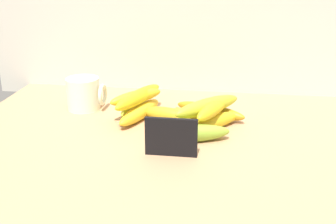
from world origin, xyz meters
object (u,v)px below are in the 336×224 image
object	(u,v)px
banana_0	(169,115)
banana_2	(134,104)
banana_8	(136,97)
chalkboard_sign	(171,139)
coffee_mug	(84,94)
banana_3	(211,122)
banana_6	(140,112)
banana_9	(139,97)
banana_1	(190,133)
banana_4	(184,120)
banana_5	(210,111)
banana_10	(213,109)
banana_7	(208,106)

from	to	relation	value
banana_0	banana_2	world-z (taller)	banana_0
banana_8	chalkboard_sign	bearing A→B (deg)	-60.38
coffee_mug	banana_8	bearing A→B (deg)	-14.80
chalkboard_sign	banana_3	bearing A→B (deg)	63.89
coffee_mug	banana_6	world-z (taller)	coffee_mug
banana_6	banana_9	xyz separation A→B (cm)	(-0.53, 1.10, 3.71)
banana_2	banana_8	bearing A→B (deg)	-71.35
chalkboard_sign	banana_2	world-z (taller)	chalkboard_sign
coffee_mug	banana_6	bearing A→B (deg)	-17.78
banana_2	banana_3	bearing A→B (deg)	-26.64
banana_1	banana_4	world-z (taller)	banana_1
banana_5	banana_10	size ratio (longest dim) A/B	1.24
coffee_mug	banana_7	xyz separation A→B (cm)	(33.79, -8.55, 1.21)
banana_1	banana_8	size ratio (longest dim) A/B	1.19
banana_0	banana_6	distance (cm)	7.77
banana_0	banana_9	bearing A→B (deg)	165.18
chalkboard_sign	coffee_mug	bearing A→B (deg)	137.37
coffee_mug	banana_8	world-z (taller)	coffee_mug
banana_0	banana_3	xyz separation A→B (cm)	(10.66, -3.18, -0.10)
banana_2	banana_5	distance (cm)	20.75
banana_1	banana_9	size ratio (longest dim) A/B	0.89
banana_9	banana_1	bearing A→B (deg)	-42.38
banana_0	banana_1	xyz separation A→B (cm)	(6.21, -11.00, 0.11)
banana_0	banana_3	bearing A→B (deg)	-16.61
banana_7	banana_9	world-z (taller)	same
chalkboard_sign	coffee_mug	world-z (taller)	coffee_mug
coffee_mug	banana_0	size ratio (longest dim) A/B	0.68
chalkboard_sign	banana_7	xyz separation A→B (cm)	(6.58, 16.50, 1.67)
coffee_mug	banana_10	distance (cm)	36.41
banana_9	banana_10	bearing A→B (deg)	-15.90
banana_8	banana_9	bearing A→B (deg)	-12.69
banana_1	banana_2	size ratio (longest dim) A/B	0.97
banana_6	banana_4	bearing A→B (deg)	-17.21
banana_1	banana_3	world-z (taller)	banana_1
banana_4	banana_8	world-z (taller)	banana_8
banana_3	banana_1	bearing A→B (deg)	-119.65
banana_0	coffee_mug	bearing A→B (deg)	165.25
banana_0	banana_8	xyz separation A→B (cm)	(-8.90, 2.33, 3.58)
banana_1	banana_7	bearing A→B (deg)	68.74
banana_8	banana_10	bearing A→B (deg)	-15.79
banana_0	banana_8	distance (cm)	9.87
banana_5	banana_6	xyz separation A→B (cm)	(-17.63, -3.81, 0.13)
chalkboard_sign	banana_3	size ratio (longest dim) A/B	0.61
banana_1	banana_5	distance (cm)	16.31
banana_0	banana_1	world-z (taller)	banana_1
banana_8	banana_10	distance (cm)	20.61
banana_3	banana_9	bearing A→B (deg)	164.17
banana_1	banana_2	world-z (taller)	banana_1
banana_3	banana_4	world-z (taller)	banana_3
chalkboard_sign	banana_0	xyz separation A→B (cm)	(-3.06, 18.69, -1.97)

